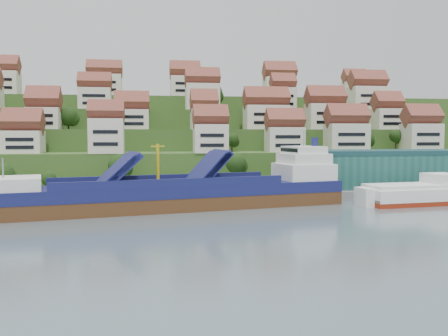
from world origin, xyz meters
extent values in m
plane|color=slate|center=(0.00, 0.00, 0.00)|extent=(300.00, 300.00, 0.00)
cube|color=gray|center=(20.00, 15.00, 1.10)|extent=(180.00, 14.00, 2.20)
cube|color=#2D4C1E|center=(0.00, 86.00, 2.00)|extent=(260.00, 128.00, 4.00)
cube|color=#2D4C1E|center=(0.00, 91.00, 5.50)|extent=(260.00, 118.00, 11.00)
cube|color=#2D4C1E|center=(0.00, 99.00, 9.00)|extent=(260.00, 102.00, 18.00)
cube|color=#2D4C1E|center=(0.00, 107.00, 12.50)|extent=(260.00, 86.00, 25.00)
cube|color=#2D4C1E|center=(0.00, 116.00, 15.50)|extent=(260.00, 68.00, 31.00)
cube|color=silver|center=(-50.95, 41.08, 14.24)|extent=(10.77, 8.57, 6.48)
cube|color=silver|center=(-27.03, 35.41, 15.95)|extent=(9.67, 7.03, 9.90)
cube|color=silver|center=(2.75, 35.47, 15.17)|extent=(9.72, 7.62, 8.34)
cube|color=silver|center=(26.31, 39.72, 14.79)|extent=(11.09, 7.73, 7.57)
cube|color=silver|center=(46.29, 39.43, 15.36)|extent=(12.42, 8.26, 8.72)
cube|color=silver|center=(71.12, 38.68, 15.37)|extent=(10.93, 8.31, 8.75)
cube|color=silver|center=(-47.60, 54.11, 21.36)|extent=(9.94, 8.98, 6.72)
cube|color=silver|center=(-20.42, 54.78, 21.18)|extent=(10.66, 7.90, 6.37)
cube|color=silver|center=(2.86, 53.60, 21.34)|extent=(8.48, 8.56, 6.68)
cube|color=silver|center=(24.39, 56.27, 22.07)|extent=(14.56, 8.36, 8.15)
cube|color=silver|center=(44.53, 54.04, 22.35)|extent=(12.59, 8.18, 8.70)
cube|color=silver|center=(67.32, 54.58, 21.63)|extent=(9.40, 8.04, 7.26)
cube|color=silver|center=(-33.67, 71.33, 28.80)|extent=(11.05, 7.30, 7.60)
cube|color=silver|center=(4.09, 69.55, 29.69)|extent=(11.85, 7.79, 9.39)
cube|color=silver|center=(33.83, 69.61, 29.20)|extent=(8.67, 7.14, 8.40)
cube|color=silver|center=(67.48, 70.91, 29.66)|extent=(13.24, 8.47, 9.32)
cube|color=silver|center=(-67.85, 87.19, 35.30)|extent=(10.26, 8.03, 8.60)
cube|color=silver|center=(-31.81, 89.78, 35.20)|extent=(12.94, 7.51, 8.39)
cube|color=silver|center=(-0.72, 88.81, 35.05)|extent=(11.39, 8.15, 8.10)
cube|color=silver|center=(37.66, 88.72, 35.11)|extent=(12.52, 8.73, 8.23)
cube|color=silver|center=(71.41, 92.99, 34.81)|extent=(9.16, 7.05, 7.63)
ellipsoid|color=#1F3D14|center=(8.75, 26.11, 8.42)|extent=(5.80, 5.80, 5.80)
ellipsoid|color=#1F3D14|center=(-22.97, 26.29, 8.10)|extent=(6.23, 6.23, 6.23)
ellipsoid|color=#1F3D14|center=(54.68, 43.11, 14.82)|extent=(5.03, 5.03, 5.03)
ellipsoid|color=#1F3D14|center=(64.84, 43.11, 15.86)|extent=(4.32, 4.32, 4.32)
ellipsoid|color=#1F3D14|center=(10.50, 43.66, 14.73)|extent=(4.30, 4.30, 4.30)
ellipsoid|color=#1F3D14|center=(44.30, 59.83, 23.43)|extent=(5.21, 5.21, 5.21)
ellipsoid|color=#1F3D14|center=(-51.00, 59.38, 22.01)|extent=(6.26, 6.26, 6.26)
ellipsoid|color=#1F3D14|center=(-40.87, 57.97, 22.15)|extent=(6.18, 6.18, 6.18)
ellipsoid|color=#1F3D14|center=(8.22, 73.21, 31.47)|extent=(7.39, 7.39, 7.39)
ellipsoid|color=#1F3D14|center=(31.67, 75.94, 29.36)|extent=(4.52, 4.52, 4.52)
ellipsoid|color=#1F3D14|center=(36.90, 73.97, 28.61)|extent=(4.95, 4.95, 4.95)
ellipsoid|color=#1F3D14|center=(-50.92, 19.00, 6.21)|extent=(6.38, 6.38, 6.38)
ellipsoid|color=#1F3D14|center=(-39.97, 19.00, 5.46)|extent=(3.79, 3.79, 3.79)
cube|color=#215C54|center=(52.00, 17.00, 7.20)|extent=(60.00, 15.00, 10.00)
cylinder|color=gray|center=(18.00, 10.00, 6.20)|extent=(0.16, 0.16, 8.00)
cube|color=maroon|center=(18.60, 10.00, 9.80)|extent=(1.20, 0.05, 0.80)
cube|color=#523119|center=(-9.40, -0.13, 1.00)|extent=(78.46, 27.14, 4.98)
cube|color=navy|center=(-9.40, -0.13, 4.28)|extent=(78.48, 27.26, 2.59)
cube|color=white|center=(-41.59, -6.66, 6.77)|extent=(12.01, 13.10, 2.59)
cube|color=#262628|center=(-11.35, -0.52, 5.57)|extent=(50.79, 19.85, 0.30)
cube|color=navy|center=(-22.08, -2.70, 8.96)|extent=(9.49, 12.25, 6.88)
cube|color=navy|center=(-2.57, 1.26, 8.96)|extent=(9.13, 12.18, 7.27)
cylinder|color=gold|center=(-13.30, -0.92, 9.95)|extent=(0.82, 0.82, 8.96)
cube|color=white|center=(21.81, 6.20, 7.46)|extent=(13.96, 13.50, 3.98)
cube|color=white|center=(21.81, 6.20, 10.65)|extent=(11.77, 11.93, 2.49)
cube|color=white|center=(21.81, 6.20, 12.74)|extent=(9.58, 10.36, 1.79)
cylinder|color=navy|center=(24.74, 6.80, 14.63)|extent=(1.88, 1.88, 2.19)
cube|color=maroon|center=(47.85, -0.70, 0.53)|extent=(27.61, 12.86, 2.31)
cube|color=white|center=(47.85, -0.70, 2.49)|extent=(27.62, 12.96, 2.84)
cube|color=white|center=(47.85, -0.70, 4.26)|extent=(26.17, 11.73, 1.07)
cube|color=white|center=(54.47, 0.09, 5.77)|extent=(7.98, 8.60, 2.66)
camera|label=1|loc=(-15.31, -109.83, 16.76)|focal=40.00mm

